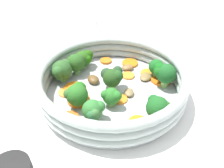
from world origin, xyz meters
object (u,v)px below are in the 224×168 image
Objects in this scene: carrot_slice_0 at (148,73)px; carrot_slice_5 at (161,80)px; broccoli_floret_4 at (157,68)px; broccoli_floret_5 at (112,96)px; carrot_slice_6 at (67,92)px; mushroom_piece_2 at (146,77)px; mushroom_piece_3 at (93,79)px; broccoli_floret_3 at (76,62)px; skillet at (112,92)px; broccoli_floret_9 at (62,70)px; carrot_slice_2 at (74,88)px; broccoli_floret_8 at (164,73)px; carrot_slice_9 at (120,99)px; broccoli_floret_2 at (112,76)px; carrot_slice_3 at (138,123)px; mushroom_piece_0 at (129,92)px; carrot_slice_8 at (130,63)px; carrot_slice_1 at (68,117)px; carrot_slice_7 at (79,100)px; broccoli_floret_1 at (77,94)px; carrot_slice_10 at (128,76)px; carrot_slice_4 at (106,61)px; broccoli_floret_7 at (85,58)px; broccoli_floret_6 at (93,110)px; broccoli_floret_0 at (158,107)px; mushroom_piece_1 at (128,68)px.

carrot_slice_0 is 0.03m from carrot_slice_5.
broccoli_floret_5 is (0.13, -0.01, -0.00)m from broccoli_floret_4.
carrot_slice_6 is 0.79× the size of broccoli_floret_4.
mushroom_piece_2 reaches higher than carrot_slice_5.
broccoli_floret_3 is at bearing -88.84° from mushroom_piece_3.
broccoli_floret_9 reaches higher than skillet.
carrot_slice_2 is at bearing -33.56° from mushroom_piece_2.
carrot_slice_2 is 1.25× the size of mushroom_piece_2.
carrot_slice_5 is 0.04m from broccoli_floret_8.
broccoli_floret_5 is (0.02, -0.00, 0.02)m from carrot_slice_9.
broccoli_floret_2 is at bearing 97.87° from broccoli_floret_3.
carrot_slice_3 is 0.08m from mushroom_piece_0.
carrot_slice_6 is 0.89× the size of carrot_slice_8.
mushroom_piece_2 is at bearing 156.73° from broccoli_floret_2.
broccoli_floret_5 is (0.04, 0.03, -0.01)m from broccoli_floret_2.
broccoli_floret_4 is at bearing 167.11° from carrot_slice_1.
carrot_slice_0 is 0.17m from broccoli_floret_3.
carrot_slice_7 is (0.17, -0.08, 0.00)m from carrot_slice_5.
broccoli_floret_1 is (0.03, 0.04, 0.03)m from carrot_slice_2.
carrot_slice_4 is at bearing -98.24° from carrot_slice_10.
broccoli_floret_2 is 0.11m from broccoli_floret_8.
broccoli_floret_7 is (-0.14, -0.10, 0.02)m from carrot_slice_1.
carrot_slice_1 is 0.65× the size of broccoli_floret_9.
broccoli_floret_6 reaches higher than mushroom_piece_2.
carrot_slice_4 is 0.08m from carrot_slice_10.
broccoli_floret_1 is at bearing 50.23° from broccoli_floret_3.
mushroom_piece_0 is at bearing 174.68° from broccoli_floret_5.
carrot_slice_3 is 0.79× the size of broccoli_floret_0.
carrot_slice_1 is 0.76× the size of carrot_slice_5.
mushroom_piece_3 is (-0.11, -0.04, 0.00)m from carrot_slice_1.
carrot_slice_3 is 0.14m from mushroom_piece_2.
carrot_slice_1 is 0.75× the size of broccoli_floret_0.
mushroom_piece_1 is at bearing 125.01° from broccoli_floret_7.
broccoli_floret_3 is 0.16m from broccoli_floret_6.
broccoli_floret_3 is at bearing -53.37° from broccoli_floret_4.
broccoli_floret_4 is at bearing 153.43° from broccoli_floret_2.
broccoli_floret_6 is at bearing 1.54° from mushroom_piece_2.
carrot_slice_0 is 0.77× the size of broccoli_floret_0.
carrot_slice_5 is 0.15m from mushroom_piece_3.
broccoli_floret_4 is 0.84× the size of broccoli_floret_9.
broccoli_floret_1 reaches higher than mushroom_piece_0.
broccoli_floret_0 is at bearing 156.59° from carrot_slice_3.
mushroom_piece_2 is at bearing -178.46° from broccoli_floret_6.
carrot_slice_8 is at bearing 172.93° from mushroom_piece_3.
carrot_slice_9 is (-0.10, 0.04, -0.00)m from carrot_slice_1.
broccoli_floret_5 reaches higher than carrot_slice_3.
carrot_slice_1 is at bearing -0.76° from broccoli_floret_2.
broccoli_floret_3 is 1.48× the size of mushroom_piece_2.
mushroom_piece_0 is at bearing 63.73° from carrot_slice_4.
broccoli_floret_8 is (-0.10, 0.04, 0.03)m from carrot_slice_9.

